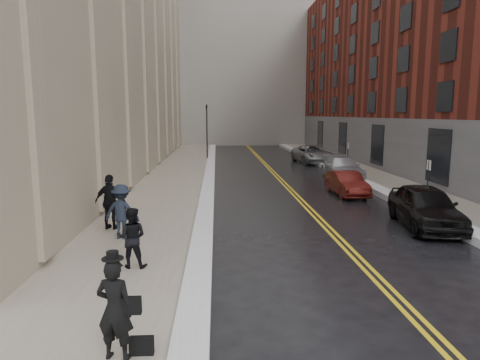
{
  "coord_description": "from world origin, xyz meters",
  "views": [
    {
      "loc": [
        -1.69,
        -10.71,
        4.28
      ],
      "look_at": [
        -0.74,
        6.64,
        1.6
      ],
      "focal_mm": 32.0,
      "sensor_mm": 36.0,
      "label": 1
    }
  ],
  "objects": [
    {
      "name": "tower_far_right",
      "position": [
        14.0,
        66.0,
        22.0
      ],
      "size": [
        22.0,
        18.0,
        44.0
      ],
      "primitive_type": "cube",
      "color": "slate",
      "rests_on": "ground"
    },
    {
      "name": "car_maroon",
      "position": [
        5.2,
        11.38,
        0.63
      ],
      "size": [
        1.51,
        3.91,
        1.27
      ],
      "primitive_type": "imported",
      "rotation": [
        0.0,
        0.0,
        0.04
      ],
      "color": "#49110D",
      "rests_on": "ground"
    },
    {
      "name": "sidewalk_left",
      "position": [
        -4.5,
        16.0,
        0.07
      ],
      "size": [
        4.0,
        64.0,
        0.15
      ],
      "primitive_type": "cube",
      "color": "gray",
      "rests_on": "ground"
    },
    {
      "name": "car_silver_far",
      "position": [
        6.8,
        26.62,
        0.78
      ],
      "size": [
        3.17,
        5.86,
        1.56
      ],
      "primitive_type": "imported",
      "rotation": [
        0.0,
        0.0,
        0.11
      ],
      "color": "gray",
      "rests_on": "ground"
    },
    {
      "name": "sidewalk_right",
      "position": [
        9.0,
        16.0,
        0.07
      ],
      "size": [
        3.0,
        64.0,
        0.15
      ],
      "primitive_type": "cube",
      "color": "gray",
      "rests_on": "ground"
    },
    {
      "name": "pedestrian_b",
      "position": [
        -4.88,
        3.41,
        1.07
      ],
      "size": [
        1.31,
        0.93,
        1.83
      ],
      "primitive_type": "imported",
      "rotation": [
        0.0,
        0.0,
        2.91
      ],
      "color": "black",
      "rests_on": "sidewalk_left"
    },
    {
      "name": "pedestrian_c",
      "position": [
        -5.54,
        4.64,
        1.15
      ],
      "size": [
        1.25,
        0.73,
        2.0
      ],
      "primitive_type": "imported",
      "rotation": [
        0.0,
        0.0,
        2.93
      ],
      "color": "black",
      "rests_on": "sidewalk_left"
    },
    {
      "name": "parking_sign_far",
      "position": [
        7.9,
        20.0,
        1.36
      ],
      "size": [
        0.06,
        0.35,
        2.23
      ],
      "color": "black",
      "rests_on": "ground"
    },
    {
      "name": "parking_sign_near",
      "position": [
        7.9,
        8.0,
        1.36
      ],
      "size": [
        0.06,
        0.35,
        2.23
      ],
      "color": "black",
      "rests_on": "ground"
    },
    {
      "name": "building_right",
      "position": [
        17.5,
        23.0,
        9.0
      ],
      "size": [
        14.0,
        50.0,
        18.0
      ],
      "primitive_type": "cube",
      "color": "maroon",
      "rests_on": "ground"
    },
    {
      "name": "snow_ridge_left",
      "position": [
        -2.2,
        16.0,
        0.13
      ],
      "size": [
        0.7,
        60.8,
        0.26
      ],
      "primitive_type": "cube",
      "color": "white",
      "rests_on": "ground"
    },
    {
      "name": "car_silver_near",
      "position": [
        6.63,
        17.02,
        0.75
      ],
      "size": [
        2.34,
        5.24,
        1.49
      ],
      "primitive_type": "imported",
      "rotation": [
        0.0,
        0.0,
        -0.05
      ],
      "color": "#B5B9BD",
      "rests_on": "ground"
    },
    {
      "name": "lane_stripe_a",
      "position": [
        2.38,
        16.0,
        0.0
      ],
      "size": [
        0.12,
        64.0,
        0.01
      ],
      "primitive_type": "cube",
      "color": "gold",
      "rests_on": "ground"
    },
    {
      "name": "ground",
      "position": [
        0.0,
        0.0,
        0.0
      ],
      "size": [
        160.0,
        160.0,
        0.0
      ],
      "primitive_type": "plane",
      "color": "black",
      "rests_on": "ground"
    },
    {
      "name": "car_black",
      "position": [
        6.23,
        4.8,
        0.81
      ],
      "size": [
        2.53,
        4.95,
        1.61
      ],
      "primitive_type": "imported",
      "rotation": [
        0.0,
        0.0,
        -0.14
      ],
      "color": "black",
      "rests_on": "ground"
    },
    {
      "name": "traffic_signal",
      "position": [
        -2.6,
        30.0,
        3.08
      ],
      "size": [
        0.18,
        0.15,
        5.2
      ],
      "color": "black",
      "rests_on": "ground"
    },
    {
      "name": "snow_ridge_right",
      "position": [
        7.15,
        16.0,
        0.15
      ],
      "size": [
        0.85,
        60.8,
        0.3
      ],
      "primitive_type": "cube",
      "color": "white",
      "rests_on": "ground"
    },
    {
      "name": "pedestrian_main",
      "position": [
        -3.42,
        -3.85,
        1.04
      ],
      "size": [
        0.73,
        0.56,
        1.77
      ],
      "primitive_type": "imported",
      "rotation": [
        0.0,
        0.0,
        2.92
      ],
      "color": "black",
      "rests_on": "sidewalk_left"
    },
    {
      "name": "pedestrian_a",
      "position": [
        -4.01,
        0.63,
        0.98
      ],
      "size": [
        0.86,
        0.69,
        1.66
      ],
      "primitive_type": "imported",
      "rotation": [
        0.0,
        0.0,
        3.06
      ],
      "color": "black",
      "rests_on": "sidewalk_left"
    },
    {
      "name": "lane_stripe_b",
      "position": [
        2.62,
        16.0,
        0.0
      ],
      "size": [
        0.12,
        64.0,
        0.01
      ],
      "primitive_type": "cube",
      "color": "gold",
      "rests_on": "ground"
    }
  ]
}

